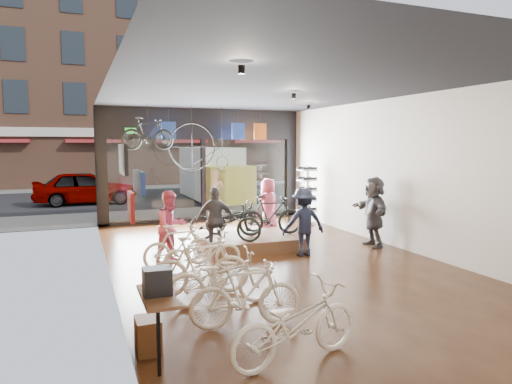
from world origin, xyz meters
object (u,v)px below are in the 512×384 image
customer_5 (374,212)px  floor_bike_5 (179,246)px  street_car (86,188)px  display_bike_right (235,217)px  penny_farthing (202,148)px  customer_4 (268,205)px  hung_bike (148,134)px  floor_bike_2 (221,278)px  display_bike_mid (271,215)px  customer_2 (216,220)px  floor_bike_1 (246,294)px  floor_bike_3 (200,266)px  display_platform (249,242)px  sunglasses_rack (307,195)px  customer_3 (304,222)px  customer_1 (171,227)px  display_bike_left (225,222)px  floor_bike_0 (296,323)px  floor_bike_4 (203,252)px  box_truck (216,174)px

customer_5 → floor_bike_5: bearing=-77.5°
street_car → display_bike_right: street_car is taller
penny_farthing → customer_4: bearing=-36.9°
floor_bike_5 → hung_bike: bearing=-8.8°
floor_bike_2 → hung_bike: (-0.18, 6.52, 2.47)m
floor_bike_2 → display_bike_mid: bearing=-27.6°
floor_bike_2 → display_bike_mid: display_bike_mid is taller
customer_2 → penny_farthing: penny_farthing is taller
floor_bike_1 → display_bike_mid: bearing=-19.1°
floor_bike_5 → display_bike_mid: 2.88m
floor_bike_3 → display_platform: bearing=-27.1°
floor_bike_1 → customer_2: bearing=-3.0°
display_bike_right → sunglasses_rack: 3.80m
customer_3 → customer_4: bearing=-93.3°
display_bike_right → customer_1: bearing=123.2°
customer_3 → customer_5: bearing=-170.2°
floor_bike_5 → display_bike_right: size_ratio=0.98×
display_platform → floor_bike_2: bearing=-116.6°
display_platform → customer_3: 1.69m
display_bike_right → hung_bike: 3.68m
customer_1 → customer_4: 4.18m
display_platform → display_bike_left: display_bike_left is taller
customer_4 → display_bike_left: bearing=25.6°
floor_bike_0 → hung_bike: 9.07m
floor_bike_1 → display_bike_mid: display_bike_mid is taller
floor_bike_0 → display_bike_left: display_bike_left is taller
floor_bike_5 → penny_farthing: (1.64, 4.24, 2.03)m
floor_bike_5 → penny_farthing: 4.98m
floor_bike_1 → customer_2: 4.54m
customer_4 → display_platform: bearing=33.1°
customer_1 → penny_farthing: 4.44m
floor_bike_2 → floor_bike_4: size_ratio=1.05×
display_bike_mid → customer_3: bearing=-157.3°
display_bike_left → customer_5: size_ratio=0.98×
box_truck → hung_bike: size_ratio=3.95×
display_bike_left → customer_3: customer_3 is taller
floor_bike_0 → display_bike_left: 5.66m
floor_bike_4 → display_bike_right: bearing=-36.9°
customer_4 → hung_bike: (-3.33, 1.02, 2.12)m
display_platform → sunglasses_rack: 3.98m
floor_bike_5 → customer_2: 1.48m
street_car → floor_bike_3: (1.61, -13.72, -0.21)m
box_truck → floor_bike_4: box_truck is taller
display_bike_left → customer_3: bearing=-87.2°
box_truck → customer_2: size_ratio=3.87×
floor_bike_2 → floor_bike_3: 0.64m
customer_1 → customer_3: (3.02, -0.53, -0.00)m
customer_4 → sunglasses_rack: bearing=-176.1°
street_car → display_bike_mid: size_ratio=2.52×
floor_bike_3 → customer_2: bearing=-15.2°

